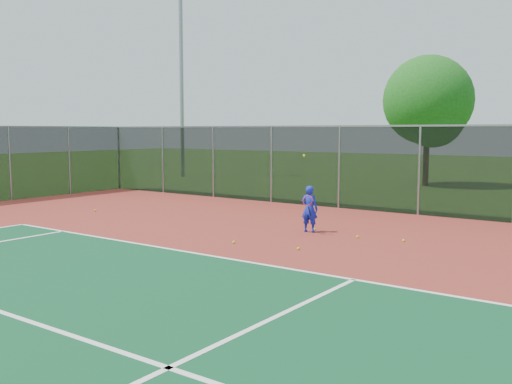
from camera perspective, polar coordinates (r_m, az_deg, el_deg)
ground at (r=9.88m, az=-8.93°, el=-10.72°), size 120.00×120.00×0.00m
court_apron at (r=11.33m, az=-1.75°, el=-8.39°), size 30.00×20.00×0.02m
court_lines at (r=7.29m, az=-8.07°, el=-16.72°), size 22.10×13.05×0.00m
fence_back at (r=19.90m, az=16.01°, el=2.20°), size 30.00×0.06×3.03m
tennis_player at (r=15.99m, az=5.37°, el=-1.68°), size 0.59×0.61×2.18m
practice_ball_1 at (r=16.36m, az=5.88°, el=-3.73°), size 0.07×0.07×0.07m
practice_ball_2 at (r=15.11m, az=14.54°, el=-4.72°), size 0.07×0.07×0.07m
practice_ball_3 at (r=14.44m, az=-2.24°, el=-5.03°), size 0.07×0.07×0.07m
practice_ball_4 at (r=13.70m, az=4.25°, el=-5.65°), size 0.07×0.07×0.07m
practice_ball_6 at (r=15.38m, az=10.11°, el=-4.42°), size 0.07×0.07×0.07m
practice_ball_7 at (r=20.89m, az=-15.79°, el=-1.78°), size 0.07×0.07×0.07m
floodlight_nw at (r=35.90m, az=-7.48°, el=12.77°), size 0.90×0.40×12.48m
tree_back_left at (r=30.64m, az=16.93°, el=8.40°), size 4.55×4.55×6.68m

